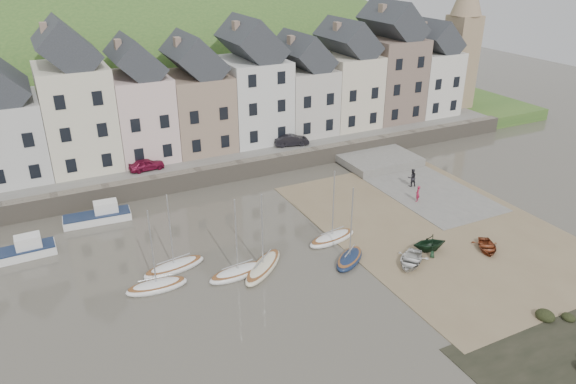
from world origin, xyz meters
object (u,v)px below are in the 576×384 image
person_dark (412,178)px  car_left (147,164)px  rowboat_green (430,243)px  rowboat_red (487,247)px  rowboat_white (411,260)px  sailboat_0 (174,267)px  person_red (418,194)px  car_right (291,140)px

person_dark → car_left: 26.03m
rowboat_green → rowboat_red: 4.57m
rowboat_green → rowboat_red: size_ratio=0.96×
rowboat_white → rowboat_green: size_ratio=1.23×
rowboat_green → sailboat_0: bearing=-95.8°
rowboat_red → sailboat_0: bearing=-167.9°
rowboat_green → rowboat_red: (4.11, -1.95, -0.42)m
sailboat_0 → rowboat_red: sailboat_0 is taller
person_red → rowboat_white: bearing=8.6°
rowboat_white → car_left: 27.30m
car_left → person_red: bearing=-127.7°
rowboat_white → person_dark: (9.00, 11.25, 0.62)m
rowboat_white → rowboat_red: size_ratio=1.18×
car_left → person_dark: bearing=-120.2°
rowboat_green → car_right: 22.49m
person_red → car_right: (-5.42, 15.07, 1.35)m
person_red → car_left: car_left is taller
person_red → person_dark: size_ratio=0.84×
person_red → car_right: bearing=-110.2°
sailboat_0 → car_left: sailboat_0 is taller
sailboat_0 → rowboat_white: bearing=-24.3°
sailboat_0 → rowboat_white: 17.47m
rowboat_white → rowboat_green: (2.52, 0.92, 0.36)m
rowboat_green → person_dark: bearing=160.8°
rowboat_white → car_right: 23.50m
sailboat_0 → car_right: bearing=42.2°
sailboat_0 → person_red: (23.22, 1.09, 0.62)m
car_right → sailboat_0: bearing=145.3°
car_right → person_red: bearing=-147.1°
rowboat_white → person_red: size_ratio=2.17×
rowboat_green → rowboat_red: rowboat_green is taller
car_right → person_dark: bearing=-136.5°
sailboat_0 → rowboat_white: sailboat_0 is taller
person_dark → sailboat_0: bearing=22.0°
person_red → person_dark: 3.42m
person_dark → rowboat_red: bearing=91.9°
rowboat_green → car_left: (-16.54, 22.43, 1.41)m
sailboat_0 → rowboat_green: 19.48m
person_red → car_left: size_ratio=0.45×
rowboat_red → rowboat_white: bearing=-156.7°
rowboat_green → car_right: size_ratio=0.71×
person_red → rowboat_green: bearing=17.0°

